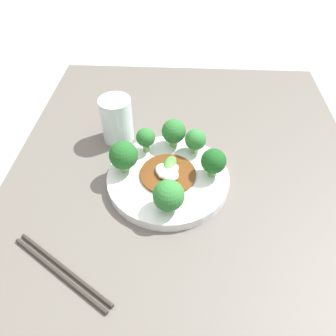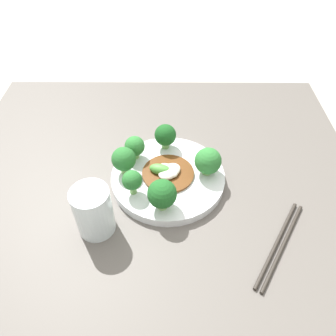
{
  "view_description": "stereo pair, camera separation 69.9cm",
  "coord_description": "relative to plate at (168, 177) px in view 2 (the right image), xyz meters",
  "views": [
    {
      "loc": [
        -0.49,
        0.01,
        1.26
      ],
      "look_at": [
        -0.03,
        0.03,
        0.79
      ],
      "focal_mm": 35.0,
      "sensor_mm": 36.0,
      "label": 1
    },
    {
      "loc": [
        -0.03,
        0.53,
        1.3
      ],
      "look_at": [
        -0.03,
        0.03,
        0.79
      ],
      "focal_mm": 35.0,
      "sensor_mm": 36.0,
      "label": 2
    }
  ],
  "objects": [
    {
      "name": "broccoli_south",
      "position": [
        0.01,
        -0.09,
        0.05
      ],
      "size": [
        0.05,
        0.05,
        0.06
      ],
      "color": "#70A356",
      "rests_on": "plate"
    },
    {
      "name": "drinking_glass",
      "position": [
        0.14,
        0.13,
        0.04
      ],
      "size": [
        0.07,
        0.07,
        0.11
      ],
      "color": "silver",
      "rests_on": "table"
    },
    {
      "name": "table",
      "position": [
        0.03,
        -0.03,
        -0.39
      ],
      "size": [
        0.93,
        0.76,
        0.75
      ],
      "color": "#5B5651",
      "rests_on": "ground_plane"
    },
    {
      "name": "plate",
      "position": [
        0.0,
        0.0,
        0.0
      ],
      "size": [
        0.25,
        0.25,
        0.02
      ],
      "color": "silver",
      "rests_on": "table"
    },
    {
      "name": "chopsticks",
      "position": [
        -0.21,
        0.16,
        -0.01
      ],
      "size": [
        0.13,
        0.19,
        0.01
      ],
      "color": "#2D2823",
      "rests_on": "table"
    },
    {
      "name": "broccoli_north",
      "position": [
        0.01,
        0.09,
        0.05
      ],
      "size": [
        0.06,
        0.06,
        0.07
      ],
      "color": "#89B76B",
      "rests_on": "plate"
    },
    {
      "name": "broccoli_southeast",
      "position": [
        0.08,
        -0.05,
        0.04
      ],
      "size": [
        0.05,
        0.05,
        0.06
      ],
      "color": "#89B76B",
      "rests_on": "plate"
    },
    {
      "name": "broccoli_east",
      "position": [
        0.09,
        -0.01,
        0.05
      ],
      "size": [
        0.05,
        0.05,
        0.07
      ],
      "color": "#7AAD5B",
      "rests_on": "plate"
    },
    {
      "name": "broccoli_northeast",
      "position": [
        0.07,
        0.05,
        0.05
      ],
      "size": [
        0.04,
        0.04,
        0.06
      ],
      "color": "#70A356",
      "rests_on": "plate"
    },
    {
      "name": "stirfry_center",
      "position": [
        0.0,
        -0.0,
        0.02
      ],
      "size": [
        0.11,
        0.11,
        0.02
      ],
      "color": "#5B3314",
      "rests_on": "plate"
    },
    {
      "name": "broccoli_west",
      "position": [
        -0.09,
        -0.01,
        0.05
      ],
      "size": [
        0.06,
        0.06,
        0.07
      ],
      "color": "#7AAD5B",
      "rests_on": "plate"
    },
    {
      "name": "ground_plane",
      "position": [
        0.03,
        -0.03,
        -0.76
      ],
      "size": [
        8.0,
        8.0,
        0.0
      ],
      "primitive_type": "plane",
      "color": "#B7B2A8"
    }
  ]
}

